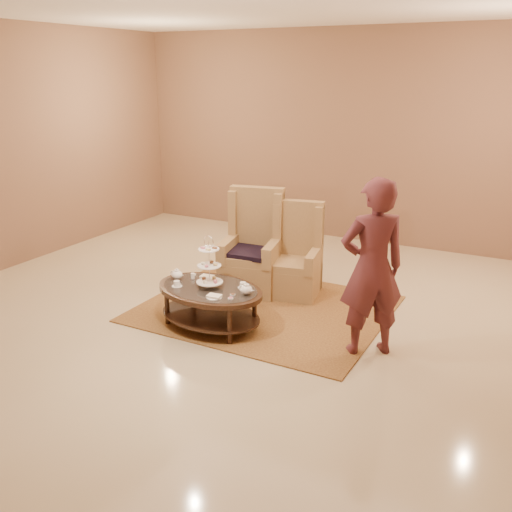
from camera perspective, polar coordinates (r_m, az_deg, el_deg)
The scene contains 8 objects.
ground at distance 6.72m, azimuth -1.94°, elevation -6.73°, with size 8.00×8.00×0.00m, color beige.
ceiling at distance 6.72m, azimuth -1.94°, elevation -6.73°, with size 8.00×8.00×0.02m, color white.
wall_back at distance 9.83m, azimuth 9.73°, elevation 11.60°, with size 8.00×0.04×3.50m, color #87614A.
rug at distance 7.09m, azimuth 0.89°, elevation -5.27°, with size 2.91×2.43×0.02m.
tea_table at distance 6.49m, azimuth -4.62°, elevation -3.87°, with size 1.41×1.05×1.09m.
armchair_left at distance 7.60m, azimuth -0.31°, elevation -0.01°, with size 0.87×0.89×1.35m.
armchair_right at distance 7.49m, azimuth 3.91°, elevation -0.75°, with size 0.76×0.78×1.21m.
person at distance 5.83m, azimuth 11.52°, elevation -1.21°, with size 0.81×0.77×1.86m.
Camera 1 is at (3.02, -5.30, 2.82)m, focal length 40.00 mm.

